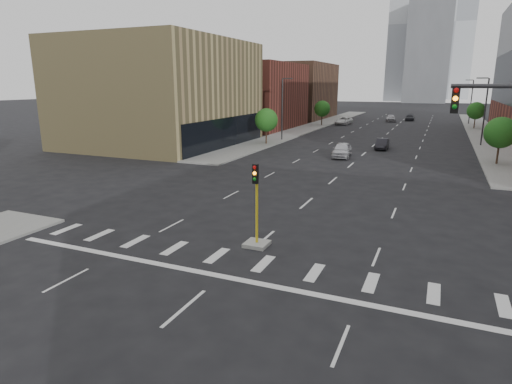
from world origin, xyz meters
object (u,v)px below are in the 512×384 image
Objects in this scene: median_traffic_signal at (257,228)px; car_deep_right at (410,118)px; car_distant at (391,118)px; car_mid_right at (382,144)px; car_near_left at (342,150)px; car_far_left at (344,121)px.

median_traffic_signal reaches higher than car_deep_right.
car_mid_right is at bearing -94.29° from car_distant.
median_traffic_signal reaches higher than car_near_left.
car_near_left is at bearing -113.86° from car_mid_right.
car_deep_right is at bearing 80.65° from car_near_left.
car_mid_right is 34.63m from car_far_left.
car_near_left is 1.03× the size of car_distant.
median_traffic_signal is 0.96× the size of car_deep_right.
car_mid_right is 0.90× the size of car_deep_right.
car_near_left is 1.19× the size of car_mid_right.
median_traffic_signal is 81.55m from car_distant.
car_deep_right is at bearing 89.10° from car_mid_right.
car_distant is at bearing -131.45° from car_deep_right.
car_distant is at bearing 91.58° from median_traffic_signal.
car_far_left reaches higher than car_deep_right.
car_near_left is (-1.98, 29.67, -0.13)m from median_traffic_signal.
median_traffic_signal is 0.91× the size of car_distant.
car_near_left is at bearing -98.89° from car_distant.
car_near_left is 41.58m from car_far_left.
car_mid_right reaches higher than car_deep_right.
car_near_left reaches higher than car_distant.
car_far_left is 1.23× the size of car_deep_right.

